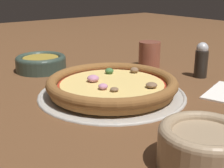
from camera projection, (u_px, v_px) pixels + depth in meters
The scene contains 7 objects.
ground_plane at pixel (112, 95), 0.71m from camera, with size 3.00×3.00×0.00m, color brown.
pizza_tray at pixel (112, 93), 0.71m from camera, with size 0.33×0.33×0.01m.
pizza at pixel (112, 84), 0.70m from camera, with size 0.30×0.30×0.04m.
bowl_near at pixel (41, 62), 0.90m from camera, with size 0.14×0.14×0.04m.
bowl_far at pixel (203, 145), 0.42m from camera, with size 0.12×0.12×0.06m.
drinking_cup at pixel (149, 55), 0.93m from camera, with size 0.06×0.06×0.08m.
pepper_shaker at pixel (201, 60), 0.83m from camera, with size 0.03×0.03×0.09m.
Camera 1 is at (0.40, 0.53, 0.24)m, focal length 50.00 mm.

